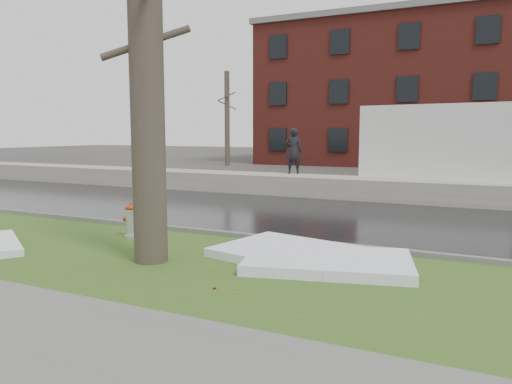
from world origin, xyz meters
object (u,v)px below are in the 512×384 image
at_px(box_truck, 472,150).
at_px(worker, 293,151).
at_px(tree, 146,48).
at_px(fire_hydrant, 131,219).

distance_m(box_truck, worker, 6.33).
xyz_separation_m(box_truck, worker, (-6.28, -0.73, -0.11)).
bearing_deg(box_truck, worker, -165.76).
bearing_deg(box_truck, tree, -104.45).
height_order(fire_hydrant, tree, tree).
distance_m(fire_hydrant, tree, 4.02).
height_order(box_truck, worker, box_truck).
distance_m(tree, worker, 11.13).
xyz_separation_m(fire_hydrant, tree, (1.68, -1.45, 3.35)).
relative_size(fire_hydrant, box_truck, 0.08).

